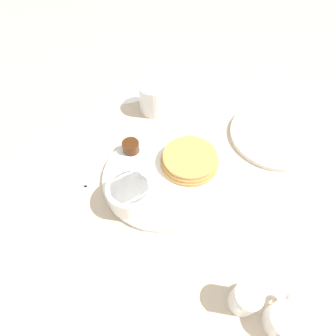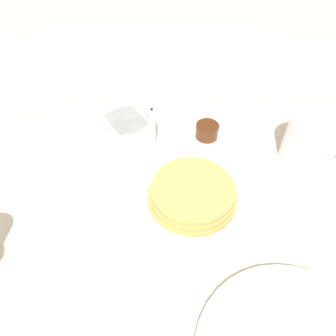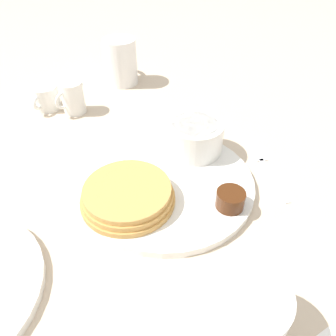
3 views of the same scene
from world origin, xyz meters
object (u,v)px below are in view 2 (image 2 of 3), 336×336
plate (168,171)px  fork (160,109)px  bowl (128,131)px  coffee_mug (312,142)px

plate → fork: plate is taller
fork → plate: bearing=174.4°
plate → fork: (0.17, -0.02, -0.00)m
fork → bowl: bearing=144.0°
coffee_mug → fork: (0.19, 0.23, -0.04)m
bowl → plate: bearing=-142.3°
bowl → fork: 0.13m
plate → bowl: bearing=37.7°
coffee_mug → fork: coffee_mug is taller
fork → coffee_mug: bearing=-129.6°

